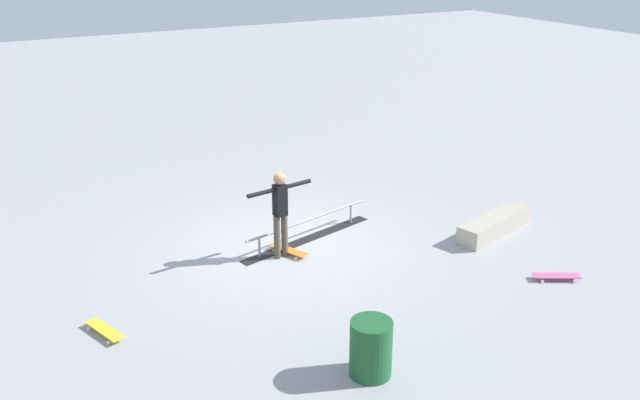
{
  "coord_description": "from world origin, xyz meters",
  "views": [
    {
      "loc": [
        5.04,
        10.46,
        5.63
      ],
      "look_at": [
        -0.51,
        0.29,
        1.0
      ],
      "focal_mm": 38.21,
      "sensor_mm": 36.0,
      "label": 1
    }
  ],
  "objects_px": {
    "loose_skateboard_yellow": "(105,330)",
    "trash_bin": "(371,348)",
    "skate_ledge": "(494,225)",
    "skateboard_main": "(288,250)",
    "skater_main": "(280,209)",
    "loose_skateboard_pink": "(557,276)",
    "grind_rail": "(308,230)"
  },
  "relations": [
    {
      "from": "skater_main",
      "to": "trash_bin",
      "type": "relative_size",
      "value": 2.03
    },
    {
      "from": "grind_rail",
      "to": "skate_ledge",
      "type": "distance_m",
      "value": 3.71
    },
    {
      "from": "skater_main",
      "to": "loose_skateboard_pink",
      "type": "distance_m",
      "value": 4.95
    },
    {
      "from": "loose_skateboard_yellow",
      "to": "skater_main",
      "type": "bearing_deg",
      "value": 88.48
    },
    {
      "from": "grind_rail",
      "to": "skateboard_main",
      "type": "relative_size",
      "value": 3.8
    },
    {
      "from": "skater_main",
      "to": "skateboard_main",
      "type": "distance_m",
      "value": 0.9
    },
    {
      "from": "loose_skateboard_pink",
      "to": "trash_bin",
      "type": "relative_size",
      "value": 0.98
    },
    {
      "from": "skateboard_main",
      "to": "trash_bin",
      "type": "relative_size",
      "value": 1.0
    },
    {
      "from": "loose_skateboard_pink",
      "to": "skateboard_main",
      "type": "bearing_deg",
      "value": 168.09
    },
    {
      "from": "trash_bin",
      "to": "loose_skateboard_yellow",
      "type": "bearing_deg",
      "value": -42.55
    },
    {
      "from": "skater_main",
      "to": "trash_bin",
      "type": "bearing_deg",
      "value": 74.96
    },
    {
      "from": "skateboard_main",
      "to": "skater_main",
      "type": "bearing_deg",
      "value": -100.23
    },
    {
      "from": "skate_ledge",
      "to": "trash_bin",
      "type": "relative_size",
      "value": 2.43
    },
    {
      "from": "skate_ledge",
      "to": "skater_main",
      "type": "bearing_deg",
      "value": -14.54
    },
    {
      "from": "loose_skateboard_pink",
      "to": "trash_bin",
      "type": "bearing_deg",
      "value": -141.57
    },
    {
      "from": "skate_ledge",
      "to": "skateboard_main",
      "type": "bearing_deg",
      "value": -15.68
    },
    {
      "from": "grind_rail",
      "to": "loose_skateboard_yellow",
      "type": "bearing_deg",
      "value": 5.85
    },
    {
      "from": "skate_ledge",
      "to": "trash_bin",
      "type": "distance_m",
      "value": 5.38
    },
    {
      "from": "loose_skateboard_yellow",
      "to": "trash_bin",
      "type": "height_order",
      "value": "trash_bin"
    },
    {
      "from": "skater_main",
      "to": "skateboard_main",
      "type": "xyz_separation_m",
      "value": [
        -0.17,
        -0.04,
        -0.88
      ]
    },
    {
      "from": "skate_ledge",
      "to": "loose_skateboard_pink",
      "type": "xyz_separation_m",
      "value": [
        0.38,
        2.0,
        -0.11
      ]
    },
    {
      "from": "loose_skateboard_yellow",
      "to": "trash_bin",
      "type": "distance_m",
      "value": 4.02
    },
    {
      "from": "grind_rail",
      "to": "loose_skateboard_pink",
      "type": "xyz_separation_m",
      "value": [
        -3.0,
        3.51,
        -0.12
      ]
    },
    {
      "from": "skate_ledge",
      "to": "loose_skateboard_yellow",
      "type": "height_order",
      "value": "skate_ledge"
    },
    {
      "from": "loose_skateboard_pink",
      "to": "loose_skateboard_yellow",
      "type": "distance_m",
      "value": 7.48
    },
    {
      "from": "skater_main",
      "to": "loose_skateboard_pink",
      "type": "bearing_deg",
      "value": 132.93
    },
    {
      "from": "loose_skateboard_yellow",
      "to": "trash_bin",
      "type": "bearing_deg",
      "value": 28.44
    },
    {
      "from": "grind_rail",
      "to": "skateboard_main",
      "type": "height_order",
      "value": "grind_rail"
    },
    {
      "from": "skater_main",
      "to": "skateboard_main",
      "type": "bearing_deg",
      "value": -173.95
    },
    {
      "from": "grind_rail",
      "to": "loose_skateboard_yellow",
      "type": "height_order",
      "value": "grind_rail"
    },
    {
      "from": "skate_ledge",
      "to": "grind_rail",
      "type": "bearing_deg",
      "value": -24.1
    },
    {
      "from": "loose_skateboard_yellow",
      "to": "loose_skateboard_pink",
      "type": "bearing_deg",
      "value": 55.48
    }
  ]
}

